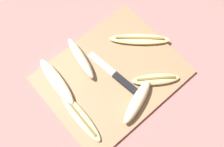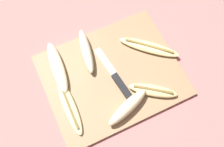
{
  "view_description": "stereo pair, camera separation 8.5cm",
  "coord_description": "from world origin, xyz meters",
  "px_view_note": "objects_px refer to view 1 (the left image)",
  "views": [
    {
      "loc": [
        -0.2,
        -0.23,
        0.82
      ],
      "look_at": [
        0.0,
        0.0,
        0.02
      ],
      "focal_mm": 42.0,
      "sensor_mm": 36.0,
      "label": 1
    },
    {
      "loc": [
        -0.13,
        -0.28,
        0.82
      ],
      "look_at": [
        0.0,
        0.0,
        0.02
      ],
      "focal_mm": 42.0,
      "sensor_mm": 36.0,
      "label": 2
    }
  ],
  "objects_px": {
    "banana_spotted_left": "(156,79)",
    "banana_pale_long": "(56,81)",
    "banana_cream_curved": "(137,102)",
    "banana_golden_short": "(140,39)",
    "banana_bright_far": "(81,58)",
    "knife": "(122,81)",
    "banana_mellow_near": "(80,117)"
  },
  "relations": [
    {
      "from": "banana_spotted_left",
      "to": "banana_pale_long",
      "type": "bearing_deg",
      "value": 140.39
    },
    {
      "from": "banana_cream_curved",
      "to": "banana_golden_short",
      "type": "bearing_deg",
      "value": 44.48
    },
    {
      "from": "banana_spotted_left",
      "to": "banana_bright_far",
      "type": "bearing_deg",
      "value": 122.76
    },
    {
      "from": "banana_bright_far",
      "to": "banana_cream_curved",
      "type": "xyz_separation_m",
      "value": [
        0.04,
        -0.23,
        0.0
      ]
    },
    {
      "from": "banana_spotted_left",
      "to": "banana_cream_curved",
      "type": "height_order",
      "value": "banana_cream_curved"
    },
    {
      "from": "banana_golden_short",
      "to": "banana_cream_curved",
      "type": "bearing_deg",
      "value": -135.52
    },
    {
      "from": "knife",
      "to": "banana_pale_long",
      "type": "height_order",
      "value": "banana_pale_long"
    },
    {
      "from": "banana_golden_short",
      "to": "banana_mellow_near",
      "type": "bearing_deg",
      "value": -166.8
    },
    {
      "from": "banana_golden_short",
      "to": "banana_pale_long",
      "type": "height_order",
      "value": "banana_pale_long"
    },
    {
      "from": "banana_mellow_near",
      "to": "banana_bright_far",
      "type": "xyz_separation_m",
      "value": [
        0.12,
        0.15,
        0.01
      ]
    },
    {
      "from": "banana_spotted_left",
      "to": "banana_cream_curved",
      "type": "bearing_deg",
      "value": -170.7
    },
    {
      "from": "banana_bright_far",
      "to": "banana_spotted_left",
      "type": "distance_m",
      "value": 0.25
    },
    {
      "from": "banana_golden_short",
      "to": "banana_pale_long",
      "type": "distance_m",
      "value": 0.31
    },
    {
      "from": "banana_bright_far",
      "to": "banana_spotted_left",
      "type": "relative_size",
      "value": 1.13
    },
    {
      "from": "knife",
      "to": "banana_spotted_left",
      "type": "height_order",
      "value": "banana_spotted_left"
    },
    {
      "from": "knife",
      "to": "banana_pale_long",
      "type": "relative_size",
      "value": 1.13
    },
    {
      "from": "banana_spotted_left",
      "to": "banana_golden_short",
      "type": "bearing_deg",
      "value": 66.2
    },
    {
      "from": "banana_bright_far",
      "to": "banana_cream_curved",
      "type": "height_order",
      "value": "same"
    },
    {
      "from": "banana_spotted_left",
      "to": "banana_pale_long",
      "type": "distance_m",
      "value": 0.32
    },
    {
      "from": "knife",
      "to": "banana_cream_curved",
      "type": "relative_size",
      "value": 1.33
    },
    {
      "from": "banana_golden_short",
      "to": "banana_cream_curved",
      "type": "relative_size",
      "value": 1.12
    },
    {
      "from": "banana_mellow_near",
      "to": "banana_bright_far",
      "type": "height_order",
      "value": "banana_bright_far"
    },
    {
      "from": "knife",
      "to": "banana_spotted_left",
      "type": "xyz_separation_m",
      "value": [
        0.08,
        -0.07,
        0.0
      ]
    },
    {
      "from": "banana_bright_far",
      "to": "banana_pale_long",
      "type": "bearing_deg",
      "value": -174.32
    },
    {
      "from": "knife",
      "to": "banana_mellow_near",
      "type": "bearing_deg",
      "value": 173.72
    },
    {
      "from": "banana_golden_short",
      "to": "banana_pale_long",
      "type": "bearing_deg",
      "value": 168.6
    },
    {
      "from": "knife",
      "to": "banana_mellow_near",
      "type": "distance_m",
      "value": 0.18
    },
    {
      "from": "knife",
      "to": "banana_spotted_left",
      "type": "bearing_deg",
      "value": -46.83
    },
    {
      "from": "knife",
      "to": "banana_mellow_near",
      "type": "xyz_separation_m",
      "value": [
        -0.18,
        -0.0,
        0.0
      ]
    },
    {
      "from": "banana_cream_curved",
      "to": "banana_mellow_near",
      "type": "bearing_deg",
      "value": 153.17
    },
    {
      "from": "knife",
      "to": "banana_mellow_near",
      "type": "height_order",
      "value": "same"
    },
    {
      "from": "banana_mellow_near",
      "to": "banana_pale_long",
      "type": "height_order",
      "value": "banana_pale_long"
    }
  ]
}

